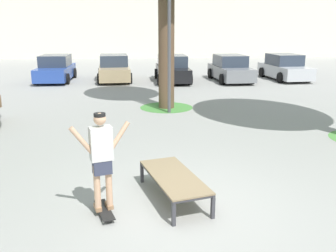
# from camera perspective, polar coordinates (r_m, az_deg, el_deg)

# --- Properties ---
(ground_plane) EXTENTS (120.00, 120.00, 0.00)m
(ground_plane) POSITION_cam_1_polar(r_m,az_deg,el_deg) (6.86, 2.69, -11.91)
(ground_plane) COLOR #999993
(building_facade) EXTENTS (40.19, 4.00, 11.21)m
(building_facade) POSITION_cam_1_polar(r_m,az_deg,el_deg) (39.59, 0.19, 18.74)
(building_facade) COLOR silver
(building_facade) RESTS_ON ground
(skate_box) EXTENTS (1.25, 2.04, 0.46)m
(skate_box) POSITION_cam_1_polar(r_m,az_deg,el_deg) (6.89, 0.89, -7.98)
(skate_box) COLOR #38383D
(skate_box) RESTS_ON ground
(skateboard) EXTENTS (0.44, 0.82, 0.09)m
(skateboard) POSITION_cam_1_polar(r_m,az_deg,el_deg) (6.58, -9.79, -12.67)
(skateboard) COLOR black
(skateboard) RESTS_ON ground
(skater) EXTENTS (0.97, 0.40, 1.69)m
(skater) POSITION_cam_1_polar(r_m,az_deg,el_deg) (6.18, -10.21, -4.46)
(skater) COLOR tan
(skater) RESTS_ON skateboard
(grass_patch_mid_back) EXTENTS (2.09, 2.09, 0.01)m
(grass_patch_mid_back) POSITION_cam_1_polar(r_m,az_deg,el_deg) (14.69, -0.24, 2.90)
(grass_patch_mid_back) COLOR #47893D
(grass_patch_mid_back) RESTS_ON ground
(car_blue) EXTENTS (1.99, 4.23, 1.50)m
(car_blue) POSITION_cam_1_polar(r_m,az_deg,el_deg) (22.78, -16.93, 8.38)
(car_blue) COLOR #28479E
(car_blue) RESTS_ON ground
(car_tan) EXTENTS (2.18, 4.33, 1.50)m
(car_tan) POSITION_cam_1_polar(r_m,az_deg,el_deg) (22.24, -8.30, 8.72)
(car_tan) COLOR tan
(car_tan) RESTS_ON ground
(car_black) EXTENTS (1.98, 4.23, 1.50)m
(car_black) POSITION_cam_1_polar(r_m,az_deg,el_deg) (21.69, 0.68, 8.72)
(car_black) COLOR black
(car_black) RESTS_ON ground
(car_grey) EXTENTS (2.14, 4.31, 1.50)m
(car_grey) POSITION_cam_1_polar(r_m,az_deg,el_deg) (22.18, 9.57, 8.65)
(car_grey) COLOR slate
(car_grey) RESTS_ON ground
(car_silver) EXTENTS (2.20, 4.33, 1.50)m
(car_silver) POSITION_cam_1_polar(r_m,az_deg,el_deg) (23.56, 17.49, 8.54)
(car_silver) COLOR #B7BABF
(car_silver) RESTS_ON ground
(light_post) EXTENTS (0.36, 0.36, 5.83)m
(light_post) POSITION_cam_1_polar(r_m,az_deg,el_deg) (13.48, 0.20, 18.14)
(light_post) COLOR #4C4C51
(light_post) RESTS_ON ground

